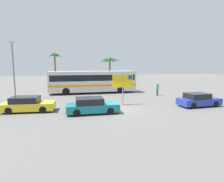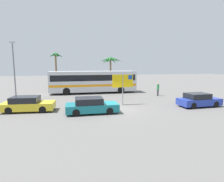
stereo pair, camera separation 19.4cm
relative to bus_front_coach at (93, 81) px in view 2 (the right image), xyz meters
name	(u,v)px [view 2 (the right image)]	position (x,y,z in m)	size (l,w,h in m)	color
ground	(115,110)	(0.68, -10.85, -1.78)	(120.00, 120.00, 0.00)	#605E5B
bus_front_coach	(93,81)	(0.00, 0.00, 0.00)	(12.36, 2.60, 3.17)	silver
ferry_sign	(123,82)	(2.02, -8.77, 0.54)	(2.20, 0.19, 3.20)	gray
car_teal	(91,106)	(-1.57, -11.53, -1.15)	(4.39, 1.92, 1.32)	#19757F
car_blue	(198,100)	(9.02, -11.26, -1.15)	(4.14, 1.93, 1.32)	#23389E
car_yellow	(28,104)	(-6.98, -9.73, -1.15)	(4.53, 2.17, 1.32)	yellow
pedestrian_near_sign	(158,88)	(8.01, -4.46, -0.75)	(0.32, 0.32, 1.75)	#4C4C51
lamp_post_left_side	(14,69)	(-9.42, -4.03, 1.85)	(0.56, 0.20, 6.63)	slate
palm_tree_seaside	(56,60)	(-5.78, 8.48, 3.15)	(2.65, 2.77, 6.28)	brown
palm_tree_inland	(110,62)	(3.92, 6.49, 2.78)	(4.07, 3.96, 5.54)	brown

